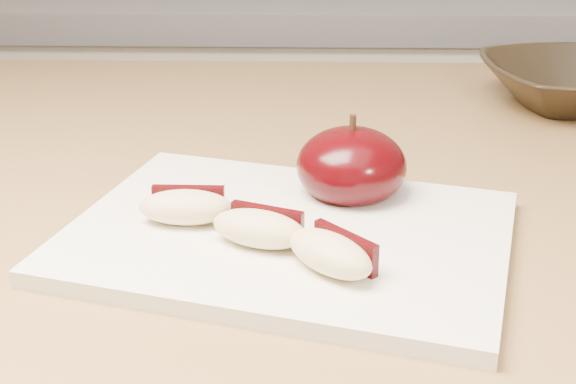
{
  "coord_description": "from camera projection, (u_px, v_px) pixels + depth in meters",
  "views": [
    {
      "loc": [
        0.02,
        -0.09,
        1.13
      ],
      "look_at": [
        0.01,
        0.36,
        0.94
      ],
      "focal_mm": 50.0,
      "sensor_mm": 36.0,
      "label": 1
    }
  ],
  "objects": [
    {
      "name": "apple_wedge_b",
      "position": [
        260.0,
        228.0,
        0.48
      ],
      "size": [
        0.07,
        0.05,
        0.02
      ],
      "rotation": [
        0.0,
        0.0,
        -0.37
      ],
      "color": "beige",
      "rests_on": "cutting_board"
    },
    {
      "name": "apple_wedge_a",
      "position": [
        186.0,
        206.0,
        0.51
      ],
      "size": [
        0.06,
        0.03,
        0.02
      ],
      "rotation": [
        0.0,
        0.0,
        -0.01
      ],
      "color": "beige",
      "rests_on": "cutting_board"
    },
    {
      "name": "apple_half",
      "position": [
        351.0,
        166.0,
        0.55
      ],
      "size": [
        0.1,
        0.1,
        0.06
      ],
      "rotation": [
        0.0,
        0.0,
        -0.39
      ],
      "color": "black",
      "rests_on": "cutting_board"
    },
    {
      "name": "bowl",
      "position": [
        575.0,
        83.0,
        0.77
      ],
      "size": [
        0.2,
        0.2,
        0.04
      ],
      "primitive_type": "imported",
      "rotation": [
        0.0,
        0.0,
        0.15
      ],
      "color": "black",
      "rests_on": "island_counter"
    },
    {
      "name": "cutting_board",
      "position": [
        288.0,
        236.0,
        0.51
      ],
      "size": [
        0.31,
        0.26,
        0.01
      ],
      "primitive_type": "cube",
      "rotation": [
        0.0,
        0.0,
        -0.27
      ],
      "color": "white",
      "rests_on": "island_counter"
    },
    {
      "name": "back_cabinet",
      "position": [
        294.0,
        241.0,
        1.45
      ],
      "size": [
        2.4,
        0.62,
        0.94
      ],
      "color": "silver",
      "rests_on": "ground"
    },
    {
      "name": "apple_wedge_c",
      "position": [
        332.0,
        253.0,
        0.45
      ],
      "size": [
        0.06,
        0.06,
        0.02
      ],
      "rotation": [
        0.0,
        0.0,
        -0.82
      ],
      "color": "beige",
      "rests_on": "cutting_board"
    }
  ]
}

